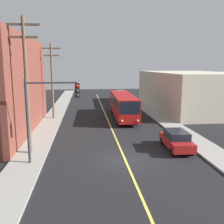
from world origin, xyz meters
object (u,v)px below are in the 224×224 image
city_bus (123,105)px  utility_pole_mid (52,78)px  utility_pole_near (26,81)px  parked_car_red (176,140)px  traffic_signal_left_corner (49,105)px

city_bus → utility_pole_mid: size_ratio=1.26×
utility_pole_near → utility_pole_mid: utility_pole_near is taller
parked_car_red → traffic_signal_left_corner: (-10.09, -2.12, 3.46)m
utility_pole_near → traffic_signal_left_corner: 3.34m
parked_car_red → utility_pole_near: (-12.03, 0.10, 5.03)m
city_bus → utility_pole_mid: bearing=178.2°
parked_car_red → utility_pole_mid: size_ratio=0.46×
utility_pole_near → traffic_signal_left_corner: size_ratio=1.74×
utility_pole_mid → traffic_signal_left_corner: 16.19m
utility_pole_near → traffic_signal_left_corner: (1.94, -2.22, -1.57)m
utility_pole_near → traffic_signal_left_corner: bearing=-48.9°
city_bus → traffic_signal_left_corner: (-7.61, -15.77, 2.49)m
city_bus → traffic_signal_left_corner: traffic_signal_left_corner is taller
city_bus → parked_car_red: (2.48, -13.65, -0.98)m
city_bus → parked_car_red: city_bus is taller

